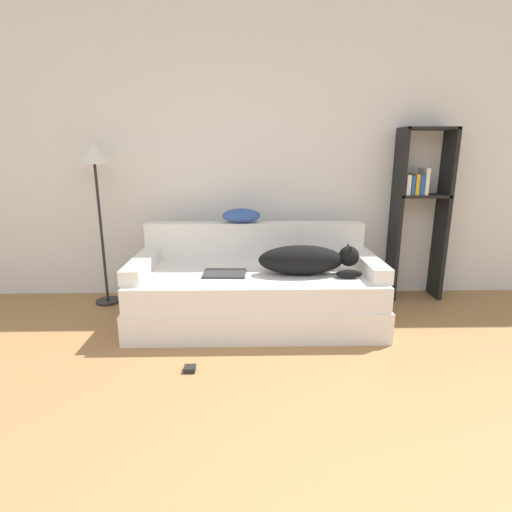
# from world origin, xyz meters

# --- Properties ---
(wall_back) EXTENTS (7.57, 0.06, 2.70)m
(wall_back) POSITION_xyz_m (0.00, 2.95, 1.35)
(wall_back) COLOR silver
(wall_back) RESTS_ON ground_plane
(couch) EXTENTS (1.98, 0.96, 0.43)m
(couch) POSITION_xyz_m (0.11, 2.21, 0.21)
(couch) COLOR silver
(couch) RESTS_ON ground_plane
(couch_backrest) EXTENTS (1.94, 0.15, 0.33)m
(couch_backrest) POSITION_xyz_m (0.11, 2.62, 0.60)
(couch_backrest) COLOR silver
(couch_backrest) RESTS_ON couch
(couch_arm_left) EXTENTS (0.15, 0.77, 0.11)m
(couch_arm_left) POSITION_xyz_m (-0.81, 2.20, 0.49)
(couch_arm_left) COLOR silver
(couch_arm_left) RESTS_ON couch
(couch_arm_right) EXTENTS (0.15, 0.77, 0.11)m
(couch_arm_right) POSITION_xyz_m (1.02, 2.20, 0.49)
(couch_arm_right) COLOR silver
(couch_arm_right) RESTS_ON couch
(dog) EXTENTS (0.79, 0.29, 0.24)m
(dog) POSITION_xyz_m (0.50, 2.11, 0.55)
(dog) COLOR black
(dog) RESTS_ON couch
(laptop) EXTENTS (0.34, 0.25, 0.02)m
(laptop) POSITION_xyz_m (-0.14, 2.11, 0.44)
(laptop) COLOR #2D2D30
(laptop) RESTS_ON couch
(throw_pillow) EXTENTS (0.34, 0.22, 0.12)m
(throw_pillow) POSITION_xyz_m (-0.01, 2.62, 0.82)
(throw_pillow) COLOR #335199
(throw_pillow) RESTS_ON couch_backrest
(bookshelf) EXTENTS (0.48, 0.26, 1.58)m
(bookshelf) POSITION_xyz_m (1.64, 2.77, 0.91)
(bookshelf) COLOR black
(bookshelf) RESTS_ON ground_plane
(floor_lamp) EXTENTS (0.29, 0.29, 1.47)m
(floor_lamp) POSITION_xyz_m (-1.28, 2.66, 1.25)
(floor_lamp) COLOR #232326
(floor_lamp) RESTS_ON ground_plane
(power_adapter) EXTENTS (0.07, 0.07, 0.03)m
(power_adapter) POSITION_xyz_m (-0.34, 1.42, 0.02)
(power_adapter) COLOR black
(power_adapter) RESTS_ON ground_plane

